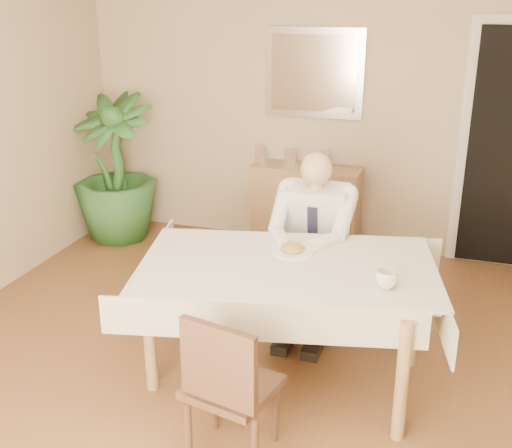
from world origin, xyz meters
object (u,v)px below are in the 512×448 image
(dining_table, at_px, (287,278))
(potted_palm, at_px, (114,168))
(chair_far, at_px, (319,252))
(coffee_mug, at_px, (387,279))
(sideboard, at_px, (306,208))
(chair_near, at_px, (227,384))
(seated_man, at_px, (311,238))

(dining_table, relative_size, potted_palm, 1.43)
(chair_far, bearing_deg, dining_table, -88.03)
(dining_table, distance_m, coffee_mug, 0.61)
(chair_far, relative_size, sideboard, 0.89)
(chair_near, bearing_deg, potted_palm, 141.20)
(dining_table, distance_m, chair_near, 0.86)
(chair_near, xyz_separation_m, sideboard, (-0.31, 2.88, -0.09))
(chair_near, relative_size, sideboard, 0.89)
(dining_table, bearing_deg, potted_palm, 128.28)
(coffee_mug, distance_m, potted_palm, 3.30)
(coffee_mug, bearing_deg, dining_table, 167.87)
(coffee_mug, xyz_separation_m, sideboard, (-0.96, 2.17, -0.42))
(sideboard, height_order, potted_palm, potted_palm)
(seated_man, distance_m, coffee_mug, 0.93)
(chair_far, relative_size, potted_palm, 0.63)
(chair_near, bearing_deg, seated_man, 100.01)
(sideboard, bearing_deg, seated_man, -73.23)
(seated_man, xyz_separation_m, coffee_mug, (0.58, -0.72, 0.11))
(chair_far, bearing_deg, chair_near, -90.25)
(seated_man, bearing_deg, chair_near, -92.65)
(chair_near, xyz_separation_m, seated_man, (0.07, 1.43, 0.22))
(dining_table, xyz_separation_m, seated_man, (0.00, 0.59, 0.02))
(coffee_mug, bearing_deg, chair_far, 120.05)
(dining_table, xyz_separation_m, potted_palm, (-2.13, 1.75, 0.01))
(chair_far, xyz_separation_m, coffee_mug, (0.58, -1.00, 0.33))
(seated_man, height_order, potted_palm, potted_palm)
(chair_far, distance_m, chair_near, 1.71)
(chair_far, bearing_deg, seated_man, -88.03)
(seated_man, relative_size, sideboard, 1.31)
(chair_far, height_order, coffee_mug, chair_far)
(chair_near, distance_m, sideboard, 2.90)
(chair_far, distance_m, sideboard, 1.23)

